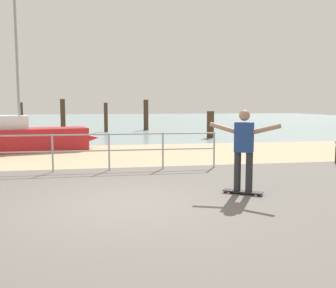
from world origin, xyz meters
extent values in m
cube|color=#605B56|center=(0.00, -1.00, 0.00)|extent=(24.00, 10.00, 0.04)
cube|color=tan|center=(0.00, 7.00, 0.00)|extent=(24.00, 6.00, 0.04)
cube|color=#849EA3|center=(0.00, 35.00, 0.00)|extent=(72.00, 50.00, 0.04)
cylinder|color=#9EA0A5|center=(-1.59, 3.60, 0.53)|extent=(0.05, 0.05, 1.05)
cylinder|color=#9EA0A5|center=(-0.10, 3.60, 0.53)|extent=(0.05, 0.05, 1.05)
cylinder|color=#9EA0A5|center=(1.40, 3.60, 0.53)|extent=(0.05, 0.05, 1.05)
cylinder|color=#9EA0A5|center=(2.90, 3.60, 0.53)|extent=(0.05, 0.05, 1.05)
cylinder|color=#9EA0A5|center=(-1.59, 3.60, 1.02)|extent=(8.98, 0.04, 0.04)
cylinder|color=#9EA0A5|center=(-1.59, 3.60, 0.58)|extent=(8.98, 0.04, 0.04)
cube|color=#B21E23|center=(-3.09, 8.43, 0.45)|extent=(4.61, 2.40, 0.90)
cone|color=#B21E23|center=(-0.95, 8.95, 0.45)|extent=(1.25, 1.00, 0.77)
cylinder|color=gray|center=(-3.38, 8.36, 3.32)|extent=(0.10, 0.10, 4.84)
cube|color=silver|center=(-3.67, 8.28, 1.15)|extent=(1.38, 1.16, 0.50)
cube|color=black|center=(2.54, 0.38, 0.07)|extent=(0.77, 0.62, 0.02)
cylinder|color=#E5598C|center=(2.26, 0.47, 0.03)|extent=(0.07, 0.06, 0.06)
cylinder|color=#E5598C|center=(2.35, 0.60, 0.03)|extent=(0.07, 0.06, 0.06)
cylinder|color=#E5598C|center=(2.72, 0.15, 0.03)|extent=(0.07, 0.06, 0.06)
cylinder|color=#E5598C|center=(2.81, 0.29, 0.03)|extent=(0.07, 0.06, 0.06)
cylinder|color=#26262B|center=(2.44, 0.45, 0.48)|extent=(0.14, 0.14, 0.80)
cylinder|color=#26262B|center=(2.63, 0.31, 0.48)|extent=(0.14, 0.14, 0.80)
cube|color=navy|center=(2.54, 0.38, 1.18)|extent=(0.41, 0.37, 0.60)
sphere|color=#9E755B|center=(2.54, 0.38, 1.62)|extent=(0.22, 0.22, 0.22)
cylinder|color=#9E755B|center=(2.17, 0.63, 1.36)|extent=(0.51, 0.39, 0.23)
cylinder|color=#9E755B|center=(2.90, 0.13, 1.36)|extent=(0.51, 0.39, 0.23)
sphere|color=white|center=(6.74, 3.57, 0.69)|extent=(0.09, 0.09, 0.09)
cone|color=gold|center=(6.70, 3.55, 0.69)|extent=(0.06, 0.05, 0.02)
cylinder|color=#422D1E|center=(-5.54, 19.37, 0.97)|extent=(0.27, 0.27, 1.94)
cylinder|color=#422D1E|center=(-2.78, 18.56, 1.07)|extent=(0.31, 0.31, 2.15)
cylinder|color=#422D1E|center=(-0.02, 18.10, 0.96)|extent=(0.25, 0.25, 1.91)
cylinder|color=#422D1E|center=(2.73, 19.21, 1.06)|extent=(0.34, 0.34, 2.12)
cylinder|color=#422D1E|center=(5.49, 12.81, 0.73)|extent=(0.39, 0.39, 1.45)
camera|label=1|loc=(-0.27, -6.77, 1.86)|focal=40.23mm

